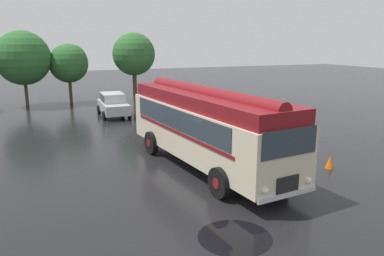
% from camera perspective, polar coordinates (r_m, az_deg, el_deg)
% --- Properties ---
extents(ground_plane, '(120.00, 120.00, 0.00)m').
position_cam_1_polar(ground_plane, '(15.75, 3.39, -6.64)').
color(ground_plane, black).
extents(vintage_bus, '(3.63, 10.31, 3.49)m').
position_cam_1_polar(vintage_bus, '(15.82, 2.12, 0.61)').
color(vintage_bus, beige).
rests_on(vintage_bus, ground).
extents(car_near_left, '(2.02, 4.23, 1.66)m').
position_cam_1_polar(car_near_left, '(27.86, -11.93, 3.54)').
color(car_near_left, '#B7BABF').
rests_on(car_near_left, ground).
extents(car_mid_left, '(2.21, 4.32, 1.66)m').
position_cam_1_polar(car_mid_left, '(28.34, -6.13, 3.91)').
color(car_mid_left, maroon).
rests_on(car_mid_left, ground).
extents(car_mid_right, '(2.07, 4.26, 1.66)m').
position_cam_1_polar(car_mid_right, '(28.91, -1.13, 4.16)').
color(car_mid_right, silver).
rests_on(car_mid_right, ground).
extents(tree_left_of_centre, '(4.44, 4.44, 6.22)m').
position_cam_1_polar(tree_left_of_centre, '(34.07, -24.49, 9.64)').
color(tree_left_of_centre, '#4C3823').
rests_on(tree_left_of_centre, ground).
extents(tree_centre, '(3.34, 3.34, 5.15)m').
position_cam_1_polar(tree_centre, '(34.59, -18.15, 9.52)').
color(tree_centre, '#4C3823').
rests_on(tree_centre, ground).
extents(tree_right_of_centre, '(3.76, 3.76, 6.11)m').
position_cam_1_polar(tree_right_of_centre, '(34.17, -8.84, 11.07)').
color(tree_right_of_centre, '#4C3823').
rests_on(tree_right_of_centre, ground).
extents(traffic_cone, '(0.36, 0.36, 0.55)m').
position_cam_1_polar(traffic_cone, '(17.10, 20.25, -4.88)').
color(traffic_cone, orange).
rests_on(traffic_cone, ground).
extents(puddle_patch, '(2.08, 2.08, 0.01)m').
position_cam_1_polar(puddle_patch, '(10.86, 6.54, -16.20)').
color(puddle_patch, black).
rests_on(puddle_patch, ground).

